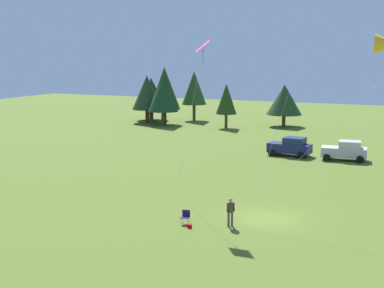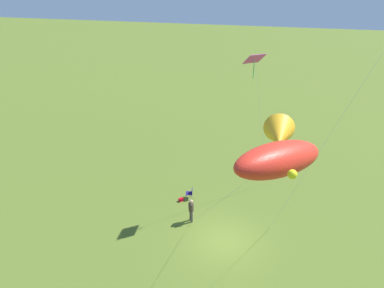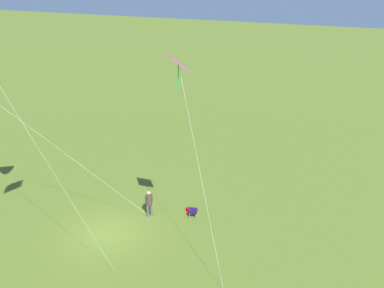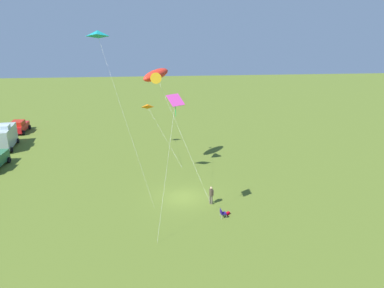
{
  "view_description": "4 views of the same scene",
  "coord_description": "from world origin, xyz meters",
  "px_view_note": "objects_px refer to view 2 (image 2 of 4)",
  "views": [
    {
      "loc": [
        8.74,
        -31.12,
        10.09
      ],
      "look_at": [
        -4.05,
        -2.45,
        4.77
      ],
      "focal_mm": 50.0,
      "sensor_mm": 36.0,
      "label": 1
    },
    {
      "loc": [
        18.41,
        1.69,
        16.37
      ],
      "look_at": [
        -1.51,
        -2.41,
        5.96
      ],
      "focal_mm": 35.0,
      "sensor_mm": 36.0,
      "label": 2
    },
    {
      "loc": [
        -11.32,
        19.04,
        15.24
      ],
      "look_at": [
        -4.29,
        -2.53,
        5.19
      ],
      "focal_mm": 42.0,
      "sensor_mm": 36.0,
      "label": 3
    },
    {
      "loc": [
        -32.52,
        2.15,
        16.42
      ],
      "look_at": [
        -3.1,
        -0.56,
        6.46
      ],
      "focal_mm": 35.0,
      "sensor_mm": 36.0,
      "label": 4
    }
  ],
  "objects_px": {
    "kite_diamond_rainbow": "(255,62)",
    "kite_large_fish": "(279,153)",
    "backpack_on_grass": "(181,200)",
    "folding_chair": "(190,193)",
    "person_kite_flyer": "(191,209)"
  },
  "relations": [
    {
      "from": "kite_diamond_rainbow",
      "to": "backpack_on_grass",
      "type": "bearing_deg",
      "value": -76.18
    },
    {
      "from": "backpack_on_grass",
      "to": "kite_diamond_rainbow",
      "type": "bearing_deg",
      "value": 103.82
    },
    {
      "from": "kite_diamond_rainbow",
      "to": "kite_large_fish",
      "type": "bearing_deg",
      "value": 6.6
    },
    {
      "from": "person_kite_flyer",
      "to": "folding_chair",
      "type": "height_order",
      "value": "person_kite_flyer"
    },
    {
      "from": "kite_large_fish",
      "to": "kite_diamond_rainbow",
      "type": "height_order",
      "value": "kite_large_fish"
    },
    {
      "from": "folding_chair",
      "to": "kite_large_fish",
      "type": "height_order",
      "value": "kite_large_fish"
    },
    {
      "from": "folding_chair",
      "to": "kite_diamond_rainbow",
      "type": "bearing_deg",
      "value": 179.69
    },
    {
      "from": "kite_large_fish",
      "to": "kite_diamond_rainbow",
      "type": "xyz_separation_m",
      "value": [
        -12.33,
        -1.43,
        -0.33
      ]
    },
    {
      "from": "backpack_on_grass",
      "to": "kite_large_fish",
      "type": "height_order",
      "value": "kite_large_fish"
    },
    {
      "from": "person_kite_flyer",
      "to": "kite_large_fish",
      "type": "distance_m",
      "value": 14.09
    },
    {
      "from": "person_kite_flyer",
      "to": "backpack_on_grass",
      "type": "relative_size",
      "value": 5.44
    },
    {
      "from": "folding_chair",
      "to": "kite_large_fish",
      "type": "distance_m",
      "value": 16.43
    },
    {
      "from": "kite_diamond_rainbow",
      "to": "folding_chair",
      "type": "bearing_deg",
      "value": -81.21
    },
    {
      "from": "person_kite_flyer",
      "to": "folding_chair",
      "type": "bearing_deg",
      "value": -115.32
    },
    {
      "from": "person_kite_flyer",
      "to": "folding_chair",
      "type": "distance_m",
      "value": 2.75
    }
  ]
}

